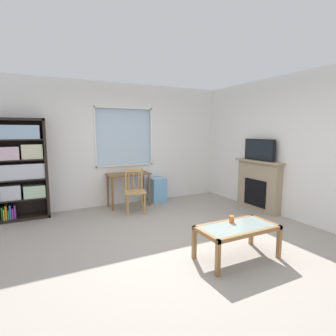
{
  "coord_description": "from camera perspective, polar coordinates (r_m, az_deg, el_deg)",
  "views": [
    {
      "loc": [
        -1.91,
        -3.54,
        1.71
      ],
      "look_at": [
        0.39,
        0.89,
        1.02
      ],
      "focal_mm": 28.99,
      "sensor_mm": 36.0,
      "label": 1
    }
  ],
  "objects": [
    {
      "name": "tv",
      "position": [
        6.05,
        18.66,
        3.65
      ],
      "size": [
        0.06,
        0.81,
        0.45
      ],
      "color": "black",
      "rests_on": "fireplace"
    },
    {
      "name": "wall_right",
      "position": [
        5.75,
        24.54,
        3.95
      ],
      "size": [
        0.12,
        5.3,
        2.77
      ],
      "primitive_type": "cube",
      "color": "white",
      "rests_on": "ground"
    },
    {
      "name": "bookshelf",
      "position": [
        5.89,
        -28.52,
        0.26
      ],
      "size": [
        0.9,
        0.38,
        1.94
      ],
      "color": "black",
      "rests_on": "ground"
    },
    {
      "name": "ground",
      "position": [
        4.37,
        0.88,
        -15.25
      ],
      "size": [
        6.1,
        6.1,
        0.02
      ],
      "primitive_type": "cube",
      "color": "#9E9389"
    },
    {
      "name": "plastic_drawer_unit",
      "position": [
        6.55,
        -2.31,
        -4.62
      ],
      "size": [
        0.35,
        0.4,
        0.58
      ],
      "primitive_type": "cube",
      "color": "#72ADDB",
      "rests_on": "ground"
    },
    {
      "name": "coffee_table",
      "position": [
        3.81,
        14.35,
        -12.64
      ],
      "size": [
        1.07,
        0.56,
        0.45
      ],
      "color": "#8C9E99",
      "rests_on": "ground"
    },
    {
      "name": "sippy_cup",
      "position": [
        3.9,
        13.24,
        -10.42
      ],
      "size": [
        0.07,
        0.07,
        0.09
      ],
      "primitive_type": "cylinder",
      "color": "orange",
      "rests_on": "coffee_table"
    },
    {
      "name": "wall_back_with_window",
      "position": [
        6.39,
        -10.12,
        4.68
      ],
      "size": [
        5.1,
        0.15,
        2.77
      ],
      "color": "white",
      "rests_on": "ground"
    },
    {
      "name": "wooden_chair",
      "position": [
        5.71,
        -6.99,
        -4.76
      ],
      "size": [
        0.5,
        0.48,
        0.9
      ],
      "color": "tan",
      "rests_on": "ground"
    },
    {
      "name": "desk_under_window",
      "position": [
        6.17,
        -8.31,
        -2.27
      ],
      "size": [
        0.96,
        0.47,
        0.76
      ],
      "color": "brown",
      "rests_on": "ground"
    },
    {
      "name": "fireplace",
      "position": [
        6.16,
        18.46,
        -3.44
      ],
      "size": [
        0.26,
        1.19,
        1.08
      ],
      "color": "tan",
      "rests_on": "ground"
    }
  ]
}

